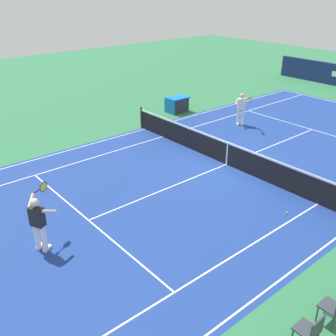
% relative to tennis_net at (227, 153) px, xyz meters
% --- Properties ---
extents(ground_plane, '(60.00, 60.00, 0.00)m').
position_rel_tennis_net_xyz_m(ground_plane, '(0.00, 0.00, -0.49)').
color(ground_plane, '#2D7247').
extents(court_slab, '(24.20, 11.40, 0.00)m').
position_rel_tennis_net_xyz_m(court_slab, '(0.00, 0.00, -0.49)').
color(court_slab, navy).
rests_on(court_slab, ground_plane).
extents(court_line_markings, '(23.85, 11.05, 0.01)m').
position_rel_tennis_net_xyz_m(court_line_markings, '(0.00, 0.00, -0.49)').
color(court_line_markings, white).
rests_on(court_line_markings, ground_plane).
extents(tennis_net, '(0.10, 11.70, 1.08)m').
position_rel_tennis_net_xyz_m(tennis_net, '(0.00, 0.00, 0.00)').
color(tennis_net, '#2D2D33').
rests_on(tennis_net, ground_plane).
extents(tennis_player_near, '(0.88, 0.98, 1.70)m').
position_rel_tennis_net_xyz_m(tennis_player_near, '(8.11, 0.46, 0.44)').
color(tennis_player_near, white).
rests_on(tennis_player_near, ground_plane).
extents(tennis_player_far, '(0.75, 1.13, 1.70)m').
position_rel_tennis_net_xyz_m(tennis_player_far, '(-4.19, -2.84, 0.44)').
color(tennis_player_far, white).
rests_on(tennis_player_far, ground_plane).
extents(tennis_ball, '(0.07, 0.07, 0.07)m').
position_rel_tennis_net_xyz_m(tennis_ball, '(1.30, 3.79, -0.46)').
color(tennis_ball, '#CCE01E').
rests_on(tennis_ball, ground_plane).
extents(spectator_chair_3, '(0.44, 0.44, 0.88)m').
position_rel_tennis_net_xyz_m(spectator_chair_3, '(4.42, 7.05, 0.03)').
color(spectator_chair_3, '#38383D').
rests_on(spectator_chair_3, ground_plane).
extents(spectator_chair_4, '(0.44, 0.44, 0.88)m').
position_rel_tennis_net_xyz_m(spectator_chair_4, '(5.36, 7.05, 0.03)').
color(spectator_chair_4, '#38383D').
rests_on(spectator_chair_4, ground_plane).
extents(equipment_cart_tarped, '(1.25, 0.84, 0.85)m').
position_rel_tennis_net_xyz_m(equipment_cart_tarped, '(-3.16, -6.64, -0.05)').
color(equipment_cart_tarped, '#2D2D33').
rests_on(equipment_cart_tarped, ground_plane).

